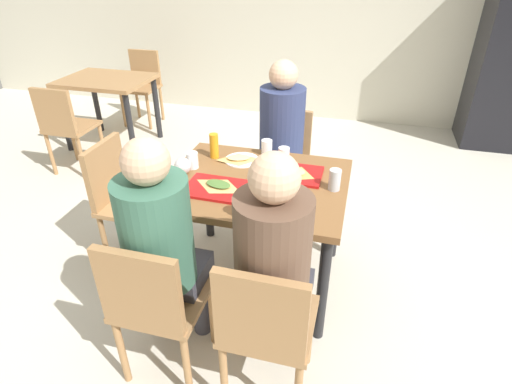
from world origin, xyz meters
TOP-DOWN VIEW (x-y plane):
  - ground_plane at (0.00, 0.00)m, footprint 10.00×10.00m
  - main_table at (0.00, 0.00)m, footprint 1.04×0.86m
  - chair_near_left at (-0.26, -0.81)m, footprint 0.40×0.40m
  - chair_near_right at (0.26, -0.81)m, footprint 0.40×0.40m
  - chair_far_side at (0.00, 0.81)m, footprint 0.40×0.40m
  - chair_left_end at (-0.91, 0.00)m, footprint 0.40×0.40m
  - person_in_red at (-0.26, -0.67)m, footprint 0.32×0.42m
  - person_in_brown_jacket at (0.26, -0.67)m, footprint 0.32×0.42m
  - person_far_side at (-0.00, 0.67)m, footprint 0.32×0.42m
  - tray_red_near at (-0.18, -0.15)m, footprint 0.36×0.27m
  - tray_red_far at (0.18, 0.13)m, footprint 0.36×0.26m
  - paper_plate_center at (-0.16, 0.24)m, footprint 0.22×0.22m
  - paper_plate_near_edge at (0.16, -0.24)m, footprint 0.22×0.22m
  - pizza_slice_a at (-0.18, -0.14)m, footprint 0.24×0.18m
  - pizza_slice_b at (0.20, 0.12)m, footprint 0.21×0.18m
  - pizza_slice_c at (-0.18, 0.23)m, footprint 0.24×0.19m
  - pizza_slice_d at (0.14, -0.25)m, footprint 0.22×0.23m
  - plastic_cup_a at (-0.03, 0.37)m, footprint 0.07×0.07m
  - plastic_cup_b at (0.03, -0.37)m, footprint 0.07×0.07m
  - plastic_cup_c at (-0.42, 0.06)m, footprint 0.07×0.07m
  - plastic_cup_d at (0.10, 0.28)m, footprint 0.07×0.07m
  - soda_can at (0.44, 0.02)m, footprint 0.07×0.07m
  - condiment_bottle at (-0.34, 0.24)m, footprint 0.06×0.06m
  - foil_bundle at (-0.44, -0.02)m, footprint 0.10×0.10m
  - background_table at (-2.09, 1.72)m, footprint 0.90×0.70m
  - background_chair_near at (-2.09, 0.99)m, footprint 0.40×0.40m
  - background_chair_far at (-2.09, 2.46)m, footprint 0.40×0.40m

SIDE VIEW (x-z plane):
  - ground_plane at x=0.00m, z-range -0.02..0.00m
  - chair_near_left at x=-0.26m, z-range 0.07..0.93m
  - chair_near_right at x=0.26m, z-range 0.07..0.93m
  - chair_far_side at x=0.00m, z-range 0.07..0.93m
  - chair_left_end at x=-0.91m, z-range 0.07..0.93m
  - background_chair_near at x=-2.09m, z-range 0.07..0.93m
  - background_chair_far at x=-2.09m, z-range 0.07..0.93m
  - background_table at x=-2.09m, z-range 0.24..0.98m
  - main_table at x=0.00m, z-range 0.27..1.00m
  - paper_plate_center at x=-0.16m, z-range 0.73..0.74m
  - paper_plate_near_edge at x=0.16m, z-range 0.73..0.74m
  - tray_red_near at x=-0.18m, z-range 0.73..0.75m
  - tray_red_far at x=0.18m, z-range 0.73..0.75m
  - person_in_red at x=-0.26m, z-range 0.12..1.38m
  - person_in_brown_jacket at x=0.26m, z-range 0.12..1.38m
  - person_far_side at x=0.00m, z-range 0.12..1.38m
  - pizza_slice_d at x=0.14m, z-range 0.74..0.76m
  - pizza_slice_c at x=-0.18m, z-range 0.74..0.76m
  - pizza_slice_a at x=-0.18m, z-range 0.75..0.77m
  - pizza_slice_b at x=0.20m, z-range 0.75..0.77m
  - plastic_cup_a at x=-0.03m, z-range 0.73..0.83m
  - plastic_cup_b at x=0.03m, z-range 0.73..0.83m
  - plastic_cup_c at x=-0.42m, z-range 0.73..0.83m
  - plastic_cup_d at x=0.10m, z-range 0.73..0.83m
  - foil_bundle at x=-0.44m, z-range 0.73..0.83m
  - soda_can at x=0.44m, z-range 0.73..0.86m
  - condiment_bottle at x=-0.34m, z-range 0.73..0.89m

